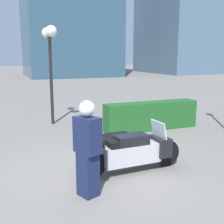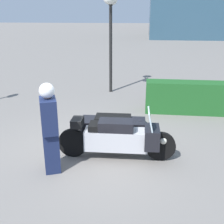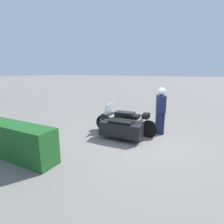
{
  "view_description": "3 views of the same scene",
  "coord_description": "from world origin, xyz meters",
  "views": [
    {
      "loc": [
        -2.02,
        -5.76,
        2.65
      ],
      "look_at": [
        0.78,
        1.11,
        1.19
      ],
      "focal_mm": 45.0,
      "sensor_mm": 36.0,
      "label": 1
    },
    {
      "loc": [
        1.27,
        -5.84,
        3.12
      ],
      "look_at": [
        0.55,
        0.4,
        0.87
      ],
      "focal_mm": 45.0,
      "sensor_mm": 36.0,
      "label": 2
    },
    {
      "loc": [
        -1.92,
        6.02,
        2.49
      ],
      "look_at": [
        0.67,
        0.97,
        1.15
      ],
      "focal_mm": 28.0,
      "sensor_mm": 36.0,
      "label": 3
    }
  ],
  "objects": [
    {
      "name": "hedge_bush_curbside",
      "position": [
        3.15,
        3.08,
        0.51
      ],
      "size": [
        3.58,
        0.65,
        1.02
      ],
      "primitive_type": "cube",
      "color": "#1E5623",
      "rests_on": "ground"
    },
    {
      "name": "ground_plane",
      "position": [
        0.0,
        0.0,
        0.0
      ],
      "size": [
        160.0,
        160.0,
        0.0
      ],
      "primitive_type": "plane",
      "color": "slate"
    },
    {
      "name": "officer_rider",
      "position": [
        -0.54,
        -0.9,
        0.99
      ],
      "size": [
        0.47,
        0.59,
        1.86
      ],
      "rotation": [
        0.0,
        0.0,
        0.38
      ],
      "color": "#192347",
      "rests_on": "ground"
    },
    {
      "name": "police_motorcycle",
      "position": [
        0.74,
        0.12,
        0.47
      ],
      "size": [
        2.62,
        1.26,
        1.16
      ],
      "rotation": [
        0.0,
        0.0,
        0.03
      ],
      "color": "black",
      "rests_on": "ground"
    }
  ]
}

